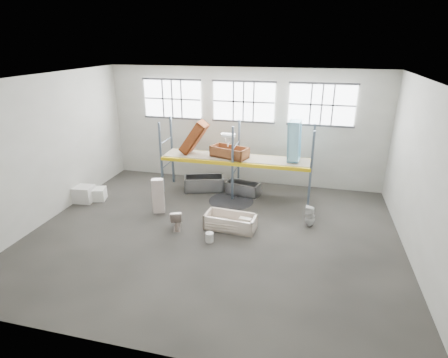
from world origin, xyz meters
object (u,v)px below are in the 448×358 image
(steel_tub_left, at_px, (204,183))
(carton_near, at_px, (84,194))
(toilet_beige, at_px, (176,219))
(rust_tub_flat, at_px, (230,152))
(steel_tub_right, at_px, (243,188))
(cistern_tall, at_px, (158,196))
(bucket, at_px, (210,237))
(blue_tub_upright, at_px, (294,141))
(bathtub_beige, at_px, (230,221))
(toilet_white, at_px, (310,216))

(steel_tub_left, distance_m, carton_near, 4.88)
(carton_near, bearing_deg, toilet_beige, -15.14)
(rust_tub_flat, bearing_deg, toilet_beige, -107.77)
(steel_tub_left, relative_size, rust_tub_flat, 1.11)
(steel_tub_right, distance_m, carton_near, 6.42)
(carton_near, bearing_deg, cistern_tall, -2.84)
(steel_tub_right, xyz_separation_m, bucket, (-0.30, -4.02, -0.10))
(steel_tub_right, bearing_deg, rust_tub_flat, -169.51)
(steel_tub_right, bearing_deg, cistern_tall, -138.21)
(blue_tub_upright, distance_m, carton_near, 8.56)
(cistern_tall, bearing_deg, bathtub_beige, -30.66)
(bucket, bearing_deg, steel_tub_left, 109.09)
(toilet_beige, bearing_deg, bathtub_beige, 174.60)
(cistern_tall, bearing_deg, steel_tub_right, 22.49)
(bucket, bearing_deg, carton_near, 162.92)
(toilet_beige, xyz_separation_m, cistern_tall, (-1.08, 1.02, 0.30))
(toilet_white, relative_size, rust_tub_flat, 0.50)
(toilet_beige, height_order, bucket, toilet_beige)
(steel_tub_right, height_order, bucket, steel_tub_right)
(blue_tub_upright, bearing_deg, toilet_white, -69.96)
(toilet_beige, distance_m, bucket, 1.46)
(rust_tub_flat, bearing_deg, carton_near, -158.34)
(blue_tub_upright, bearing_deg, toilet_beige, -135.78)
(bathtub_beige, bearing_deg, blue_tub_upright, 63.77)
(toilet_beige, relative_size, carton_near, 0.96)
(steel_tub_left, relative_size, carton_near, 2.24)
(bathtub_beige, height_order, carton_near, carton_near)
(steel_tub_left, bearing_deg, blue_tub_upright, 0.88)
(bathtub_beige, height_order, steel_tub_left, steel_tub_left)
(bathtub_beige, xyz_separation_m, cistern_tall, (-2.87, 0.58, 0.40))
(carton_near, bearing_deg, bathtub_beige, -6.85)
(cistern_tall, relative_size, bucket, 4.26)
(toilet_beige, relative_size, cistern_tall, 0.54)
(steel_tub_left, distance_m, blue_tub_upright, 4.21)
(steel_tub_left, bearing_deg, bucket, -70.91)
(toilet_white, bearing_deg, bucket, -56.56)
(cistern_tall, xyz_separation_m, rust_tub_flat, (2.16, 2.33, 1.16))
(toilet_beige, height_order, blue_tub_upright, blue_tub_upright)
(cistern_tall, distance_m, toilet_white, 5.51)
(rust_tub_flat, height_order, blue_tub_upright, blue_tub_upright)
(blue_tub_upright, height_order, carton_near, blue_tub_upright)
(toilet_white, xyz_separation_m, carton_near, (-8.79, -0.08, -0.05))
(bathtub_beige, distance_m, carton_near, 6.21)
(cistern_tall, height_order, rust_tub_flat, rust_tub_flat)
(toilet_white, relative_size, steel_tub_left, 0.45)
(carton_near, bearing_deg, blue_tub_upright, 16.21)
(steel_tub_left, height_order, blue_tub_upright, blue_tub_upright)
(cistern_tall, bearing_deg, rust_tub_flat, 27.86)
(cistern_tall, xyz_separation_m, bucket, (2.42, -1.59, -0.50))
(steel_tub_left, height_order, bucket, steel_tub_left)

